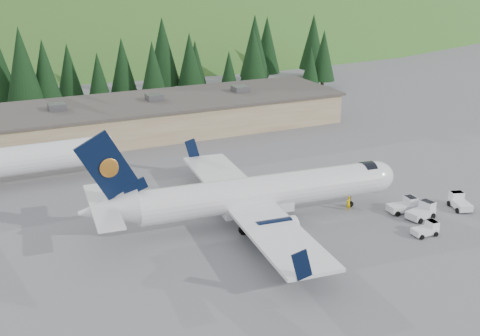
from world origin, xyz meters
name	(u,v)px	position (x,y,z in m)	size (l,w,h in m)	color
ground	(264,220)	(0.00, 0.00, 0.00)	(600.00, 600.00, 0.00)	slate
airliner	(255,195)	(-1.02, 0.09, 3.09)	(34.91, 32.79, 11.58)	white
baggage_tug_a	(422,211)	(15.78, -6.65, 0.78)	(3.52, 2.52, 1.73)	white
baggage_tug_b	(404,205)	(15.06, -4.55, 0.75)	(3.26, 2.14, 1.67)	white
baggage_tug_c	(459,202)	(21.35, -6.29, 0.74)	(2.57, 3.40, 1.64)	white
terminal_building	(125,119)	(-5.01, 38.00, 2.62)	(71.00, 17.00, 6.10)	#93795A
baggage_tug_d	(427,229)	(13.34, -10.14, 0.63)	(2.67, 1.65, 1.41)	white
ramp_worker	(348,203)	(9.73, -1.57, 0.82)	(0.60, 0.39, 1.64)	#F7CA00
tree_line	(91,64)	(-5.04, 60.73, 7.65)	(113.60, 17.55, 14.40)	black
hills	(164,196)	(53.34, 207.38, -82.80)	(614.00, 330.00, 300.00)	#3C5D21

